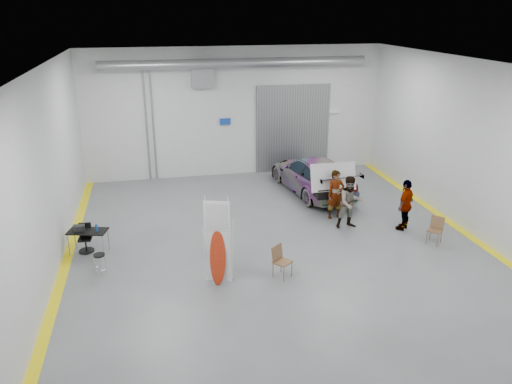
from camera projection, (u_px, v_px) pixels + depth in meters
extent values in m
plane|color=slate|center=(277.00, 245.00, 17.01)|extent=(16.00, 16.00, 0.00)
cube|color=silver|center=(47.00, 175.00, 14.59)|extent=(0.02, 16.00, 6.00)
cube|color=silver|center=(473.00, 148.00, 17.34)|extent=(0.02, 16.00, 6.00)
cube|color=silver|center=(235.00, 112.00, 23.30)|extent=(14.00, 0.02, 6.00)
cube|color=silver|center=(393.00, 290.00, 8.63)|extent=(14.00, 0.02, 6.00)
cube|color=white|center=(280.00, 64.00, 14.92)|extent=(14.00, 16.00, 0.02)
cube|color=gray|center=(293.00, 129.00, 24.09)|extent=(3.60, 0.12, 4.20)
cube|color=gray|center=(202.00, 74.00, 22.31)|extent=(1.00, 0.50, 1.20)
cylinder|color=gray|center=(237.00, 63.00, 21.95)|extent=(11.90, 0.44, 0.44)
cube|color=#143FA6|center=(225.00, 122.00, 23.27)|extent=(0.50, 0.04, 0.30)
cube|color=white|center=(333.00, 111.00, 24.20)|extent=(0.70, 0.04, 0.25)
cylinder|color=gray|center=(153.00, 127.00, 22.66)|extent=(0.08, 0.08, 5.00)
cylinder|color=gray|center=(147.00, 127.00, 22.60)|extent=(0.08, 0.08, 5.00)
cube|color=yellow|center=(66.00, 265.00, 15.66)|extent=(0.30, 16.00, 0.01)
cube|color=yellow|center=(457.00, 227.00, 18.35)|extent=(0.30, 16.00, 0.01)
imported|color=white|center=(312.00, 175.00, 21.67)|extent=(2.89, 5.58, 1.55)
imported|color=#9A7454|center=(336.00, 194.00, 18.88)|extent=(0.74, 0.52, 1.90)
imported|color=slate|center=(350.00, 202.00, 18.03)|extent=(1.00, 0.78, 1.97)
imported|color=#A35E36|center=(406.00, 205.00, 17.90)|extent=(1.14, 1.05, 1.90)
cube|color=white|center=(220.00, 255.00, 14.33)|extent=(0.75, 0.28, 1.65)
ellipsoid|color=#EA4714|center=(221.00, 258.00, 14.28)|extent=(0.50, 0.35, 1.74)
cube|color=white|center=(219.00, 216.00, 13.88)|extent=(0.72, 0.27, 0.87)
cylinder|color=white|center=(208.00, 242.00, 14.11)|extent=(0.02, 0.02, 2.75)
cylinder|color=white|center=(231.00, 240.00, 14.23)|extent=(0.02, 0.02, 2.75)
cube|color=brown|center=(283.00, 262.00, 14.81)|extent=(0.64, 0.64, 0.04)
cube|color=brown|center=(281.00, 251.00, 14.91)|extent=(0.43, 0.37, 0.45)
cube|color=brown|center=(435.00, 231.00, 16.96)|extent=(0.61, 0.61, 0.04)
cube|color=brown|center=(433.00, 222.00, 17.06)|extent=(0.36, 0.39, 0.42)
cylinder|color=black|center=(99.00, 255.00, 14.87)|extent=(0.33, 0.33, 0.05)
torus|color=silver|center=(101.00, 268.00, 15.03)|extent=(0.35, 0.35, 0.02)
cylinder|color=gray|center=(70.00, 247.00, 16.01)|extent=(0.03, 0.03, 0.75)
cylinder|color=gray|center=(106.00, 244.00, 16.23)|extent=(0.03, 0.03, 0.75)
cylinder|color=gray|center=(72.00, 240.00, 16.49)|extent=(0.03, 0.03, 0.75)
cylinder|color=gray|center=(107.00, 237.00, 16.71)|extent=(0.03, 0.03, 0.75)
cube|color=black|center=(87.00, 231.00, 16.22)|extent=(1.36, 0.92, 0.04)
cylinder|color=#17478E|center=(97.00, 228.00, 16.14)|extent=(0.08, 0.08, 0.23)
cube|color=black|center=(79.00, 228.00, 16.18)|extent=(0.36, 0.23, 0.19)
cylinder|color=black|center=(87.00, 251.00, 16.53)|extent=(0.50, 0.50, 0.04)
cylinder|color=black|center=(86.00, 245.00, 16.45)|extent=(0.05, 0.05, 0.43)
cube|color=black|center=(85.00, 239.00, 16.38)|extent=(0.44, 0.44, 0.06)
cube|color=black|center=(85.00, 229.00, 16.47)|extent=(0.40, 0.08, 0.45)
cube|color=silver|center=(333.00, 175.00, 19.18)|extent=(1.80, 1.09, 0.04)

